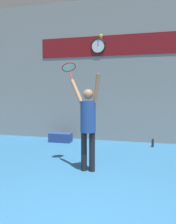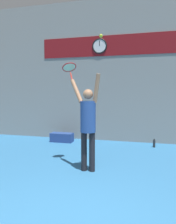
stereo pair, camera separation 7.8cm
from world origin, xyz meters
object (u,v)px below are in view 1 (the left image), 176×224
Objects in this scene: water_bottle at (153,143)px; equipment_bag at (60,137)px; scoreboard_clock at (98,46)px; tennis_ball at (101,36)px; tennis_player at (88,121)px; tennis_racket at (69,68)px.

water_bottle is 0.34× the size of equipment_bag.
scoreboard_clock is 3.49m from equipment_bag.
scoreboard_clock is 7.51× the size of tennis_ball.
water_bottle is (1.50, 2.55, -1.00)m from tennis_player.
tennis_ball is at bearing -77.52° from scoreboard_clock.
tennis_racket is 1.71× the size of water_bottle.
water_bottle is (1.20, 2.63, -2.77)m from tennis_ball.
scoreboard_clock is at bearing 163.41° from water_bottle.
equipment_bag is (-1.63, 2.53, -0.96)m from tennis_player.
scoreboard_clock reaches higher than tennis_racket.
tennis_ball reaches higher than tennis_player.
tennis_ball is 4.24m from equipment_bag.
tennis_ball is 4.00m from water_bottle.
water_bottle is at bearing 46.63° from tennis_racket.
water_bottle is (2.05, 2.17, -2.20)m from tennis_racket.
tennis_racket reaches higher than tennis_player.
water_bottle is at bearing -16.59° from scoreboard_clock.
equipment_bag reaches higher than water_bottle.
tennis_racket is at bearing -133.37° from water_bottle.
scoreboard_clock is at bearing 26.08° from equipment_bag.
equipment_bag is at bearing 126.52° from tennis_ball.
tennis_racket is 3.23m from equipment_bag.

